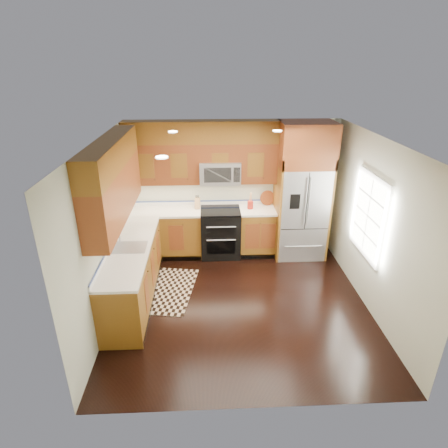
{
  "coord_description": "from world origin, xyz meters",
  "views": [
    {
      "loc": [
        -0.49,
        -4.99,
        3.61
      ],
      "look_at": [
        -0.23,
        0.6,
        1.13
      ],
      "focal_mm": 30.0,
      "sensor_mm": 36.0,
      "label": 1
    }
  ],
  "objects_px": {
    "range": "(221,233)",
    "refrigerator": "(302,192)",
    "knife_block": "(197,203)",
    "rug": "(168,290)",
    "utensil_crock": "(250,203)"
  },
  "relations": [
    {
      "from": "knife_block",
      "to": "utensil_crock",
      "type": "distance_m",
      "value": 1.02
    },
    {
      "from": "rug",
      "to": "utensil_crock",
      "type": "relative_size",
      "value": 4.31
    },
    {
      "from": "range",
      "to": "knife_block",
      "type": "height_order",
      "value": "knife_block"
    },
    {
      "from": "knife_block",
      "to": "utensil_crock",
      "type": "height_order",
      "value": "utensil_crock"
    },
    {
      "from": "refrigerator",
      "to": "knife_block",
      "type": "xyz_separation_m",
      "value": [
        -1.99,
        0.18,
        -0.26
      ]
    },
    {
      "from": "range",
      "to": "rug",
      "type": "height_order",
      "value": "range"
    },
    {
      "from": "refrigerator",
      "to": "utensil_crock",
      "type": "height_order",
      "value": "refrigerator"
    },
    {
      "from": "range",
      "to": "refrigerator",
      "type": "distance_m",
      "value": 1.76
    },
    {
      "from": "rug",
      "to": "utensil_crock",
      "type": "height_order",
      "value": "utensil_crock"
    },
    {
      "from": "knife_block",
      "to": "rug",
      "type": "bearing_deg",
      "value": -110.0
    },
    {
      "from": "rug",
      "to": "knife_block",
      "type": "bearing_deg",
      "value": 78.94
    },
    {
      "from": "refrigerator",
      "to": "knife_block",
      "type": "height_order",
      "value": "refrigerator"
    },
    {
      "from": "range",
      "to": "utensil_crock",
      "type": "height_order",
      "value": "utensil_crock"
    },
    {
      "from": "rug",
      "to": "utensil_crock",
      "type": "bearing_deg",
      "value": 49.85
    },
    {
      "from": "utensil_crock",
      "to": "knife_block",
      "type": "bearing_deg",
      "value": 175.79
    }
  ]
}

